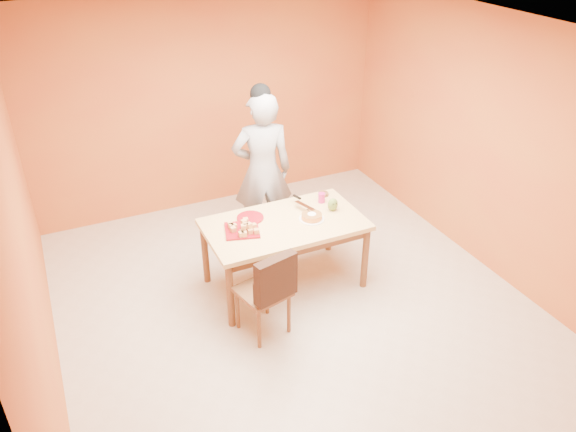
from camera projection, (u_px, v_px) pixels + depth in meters
name	position (u px, v px, depth m)	size (l,w,h in m)	color
floor	(294.00, 305.00, 5.71)	(5.00, 5.00, 0.00)	beige
ceiling	(296.00, 32.00, 4.35)	(5.00, 5.00, 0.00)	silver
wall_back	(209.00, 104.00, 6.99)	(4.50, 4.50, 0.00)	#C6712D
wall_left	(25.00, 245.00, 4.22)	(5.00, 5.00, 0.00)	#C6712D
wall_right	(490.00, 146.00, 5.85)	(5.00, 5.00, 0.00)	#C6712D
dining_table	(285.00, 230.00, 5.69)	(1.60, 0.90, 0.76)	#E8CB79
dining_chair	(263.00, 290.00, 5.14)	(0.53, 0.59, 0.94)	brown
pastry_pile	(242.00, 225.00, 5.47)	(0.30, 0.30, 0.10)	tan
person	(262.00, 171.00, 6.29)	(0.67, 0.44, 1.85)	#98989A
pastry_platter	(242.00, 230.00, 5.50)	(0.33, 0.33, 0.02)	maroon
red_dinner_plate	(250.00, 218.00, 5.71)	(0.27, 0.27, 0.02)	maroon
white_cake_plate	(312.00, 219.00, 5.70)	(0.26, 0.26, 0.01)	white
sponge_cake	(312.00, 216.00, 5.68)	(0.21, 0.21, 0.05)	orange
cake_server	(305.00, 206.00, 5.81)	(0.05, 0.27, 0.01)	silver
egg_ornament	(333.00, 205.00, 5.82)	(0.11, 0.09, 0.14)	olive
magenta_glass	(322.00, 198.00, 5.99)	(0.07, 0.07, 0.11)	#BE1C6B
checker_tin	(323.00, 194.00, 6.14)	(0.11, 0.11, 0.03)	#3C2110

